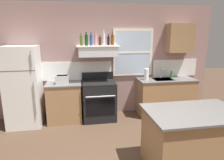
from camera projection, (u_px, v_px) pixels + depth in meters
back_wall at (108, 61)px, 4.83m from camera, size 5.40×0.11×2.70m
refrigerator at (24, 87)px, 4.25m from camera, size 0.70×0.72×1.76m
counter_left_of_stove at (65, 102)px, 4.54m from camera, size 0.79×0.63×0.91m
toaster at (62, 79)px, 4.36m from camera, size 0.30×0.20×0.19m
stove_range at (99, 100)px, 4.64m from camera, size 0.76×0.69×1.09m
range_hood_shelf at (98, 51)px, 4.47m from camera, size 0.96×0.52×0.24m
bottle_olive_oil_square at (81, 40)px, 4.38m from camera, size 0.06×0.06×0.27m
bottle_dark_green_wine at (86, 40)px, 4.31m from camera, size 0.07×0.07×0.30m
bottle_blue_liqueur at (91, 40)px, 4.35m from camera, size 0.07×0.07×0.29m
bottle_rose_pink at (96, 40)px, 4.37m from camera, size 0.07×0.07×0.30m
bottle_brown_stout at (100, 41)px, 4.43m from camera, size 0.06×0.06×0.23m
bottle_clear_tall at (104, 39)px, 4.46m from camera, size 0.06×0.06×0.34m
bottle_balsamic_dark at (108, 41)px, 4.47m from camera, size 0.06×0.06×0.24m
bottle_amber_wine at (113, 40)px, 4.52m from camera, size 0.07×0.07×0.29m
counter_right_with_sink at (165, 96)px, 4.96m from camera, size 1.43×0.63×0.91m
sink_faucet at (161, 71)px, 4.89m from camera, size 0.03×0.17×0.28m
paper_towel_roll at (146, 74)px, 4.74m from camera, size 0.11×0.11×0.27m
dish_soap_bottle at (172, 74)px, 4.96m from camera, size 0.06×0.06×0.18m
kitchen_island at (192, 140)px, 2.90m from camera, size 1.40×0.90×0.91m
upper_cabinet_right at (180, 38)px, 4.82m from camera, size 0.64×0.32×0.70m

